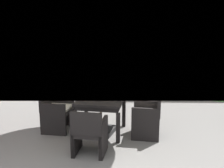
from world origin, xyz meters
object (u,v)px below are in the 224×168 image
(patio_chair_mid_left_south, at_px, (89,133))
(patio_chair_mid_left_east, at_px, (148,116))
(patio_table_mid_left, at_px, (101,104))
(patio_umbrella_mid_left, at_px, (100,11))
(terracotta_urn, at_px, (75,87))
(patio_chair_mid_left_west, at_px, (56,111))

(patio_chair_mid_left_south, xyz_separation_m, patio_chair_mid_left_east, (0.78, 1.08, 0.02))
(patio_chair_mid_left_south, relative_size, patio_chair_mid_left_east, 0.94)
(patio_table_mid_left, relative_size, patio_chair_mid_left_south, 1.27)
(patio_umbrella_mid_left, xyz_separation_m, terracotta_urn, (-1.91, 2.67, -2.23))
(patio_table_mid_left, bearing_deg, patio_chair_mid_left_east, 9.16)
(patio_chair_mid_left_east, relative_size, terracotta_urn, 1.92)
(patio_table_mid_left, xyz_separation_m, patio_umbrella_mid_left, (-0.00, 0.00, 1.80))
(patio_table_mid_left, distance_m, patio_umbrella_mid_left, 1.80)
(patio_chair_mid_left_east, bearing_deg, patio_umbrella_mid_left, 90.00)
(patio_chair_mid_left_south, distance_m, patio_chair_mid_left_east, 1.34)
(patio_table_mid_left, height_order, patio_umbrella_mid_left, patio_umbrella_mid_left)
(patio_chair_mid_left_west, distance_m, terracotta_urn, 2.99)
(patio_table_mid_left, distance_m, patio_chair_mid_left_west, 0.97)
(patio_table_mid_left, relative_size, patio_chair_mid_left_east, 1.19)
(patio_umbrella_mid_left, height_order, patio_chair_mid_left_west, patio_umbrella_mid_left)
(patio_chair_mid_left_east, distance_m, terracotta_urn, 3.81)
(patio_table_mid_left, relative_size, patio_umbrella_mid_left, 0.38)
(patio_table_mid_left, bearing_deg, patio_umbrella_mid_left, 90.90)
(patio_chair_mid_left_south, distance_m, terracotta_urn, 4.15)
(patio_table_mid_left, bearing_deg, patio_chair_mid_left_west, -170.84)
(patio_umbrella_mid_left, height_order, patio_chair_mid_left_east, patio_umbrella_mid_left)
(patio_umbrella_mid_left, bearing_deg, patio_chair_mid_left_east, 9.16)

